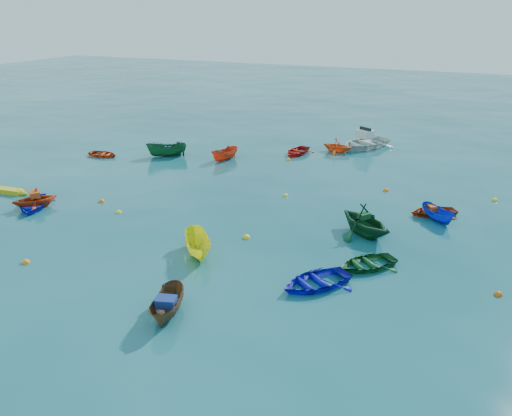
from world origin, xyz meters
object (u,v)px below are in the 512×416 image
at_px(dinghy_blue_se, 315,286).
at_px(motorboat_white, 364,147).
at_px(kayak_yellow, 1,192).
at_px(dinghy_blue_sw, 33,208).

xyz_separation_m(dinghy_blue_se, motorboat_white, (-2.79, 23.11, 0.00)).
height_order(kayak_yellow, motorboat_white, motorboat_white).
relative_size(dinghy_blue_sw, motorboat_white, 0.63).
distance_m(dinghy_blue_sw, dinghy_blue_se, 17.90).
distance_m(dinghy_blue_se, motorboat_white, 23.27).
bearing_deg(dinghy_blue_sw, dinghy_blue_se, -40.62).
bearing_deg(dinghy_blue_se, kayak_yellow, -149.60).
relative_size(dinghy_blue_sw, kayak_yellow, 0.78).
bearing_deg(motorboat_white, dinghy_blue_sw, -94.87).
distance_m(dinghy_blue_sw, kayak_yellow, 4.09).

